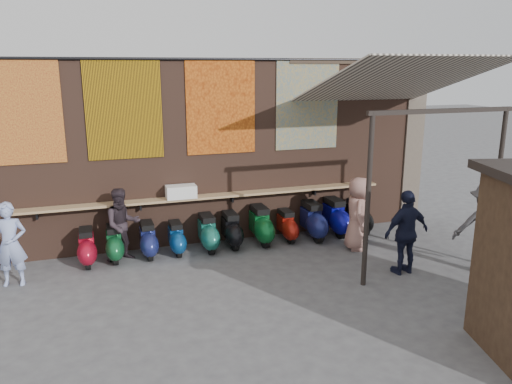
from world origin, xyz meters
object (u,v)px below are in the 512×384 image
at_px(scooter_stool_1, 114,244).
at_px(scooter_stool_8, 313,221).
at_px(scooter_stool_10, 358,217).
at_px(scooter_stool_2, 148,240).
at_px(scooter_stool_7, 287,226).
at_px(shopper_tan, 357,214).
at_px(scooter_stool_4, 208,233).
at_px(scooter_stool_5, 231,230).
at_px(shopper_navy, 406,232).
at_px(shelf_box, 181,192).
at_px(diner_right, 122,225).
at_px(scooter_stool_0, 87,248).
at_px(scooter_stool_3, 176,239).
at_px(scooter_stool_9, 336,217).
at_px(diner_left, 11,244).
at_px(shopper_grey, 485,228).
at_px(scooter_stool_6, 261,226).

height_order(scooter_stool_1, scooter_stool_8, scooter_stool_8).
distance_m(scooter_stool_1, scooter_stool_10, 5.55).
height_order(scooter_stool_2, scooter_stool_7, scooter_stool_2).
bearing_deg(shopper_tan, scooter_stool_8, 60.19).
xyz_separation_m(scooter_stool_4, scooter_stool_5, (0.54, 0.05, -0.01)).
bearing_deg(shopper_tan, shopper_navy, -145.95).
bearing_deg(scooter_stool_7, scooter_stool_1, -179.69).
height_order(shelf_box, diner_right, diner_right).
distance_m(scooter_stool_0, scooter_stool_3, 1.78).
xyz_separation_m(scooter_stool_8, scooter_stool_9, (0.61, 0.08, 0.00)).
bearing_deg(diner_right, scooter_stool_7, -12.11).
distance_m(scooter_stool_8, shopper_navy, 2.51).
bearing_deg(scooter_stool_1, shopper_tan, -10.74).
height_order(diner_right, shopper_navy, shopper_navy).
distance_m(shelf_box, scooter_stool_7, 2.51).
bearing_deg(scooter_stool_9, diner_right, -179.52).
xyz_separation_m(scooter_stool_9, shopper_tan, (0.00, -0.97, 0.37)).
bearing_deg(scooter_stool_9, scooter_stool_4, -179.15).
bearing_deg(scooter_stool_10, scooter_stool_8, -178.30).
relative_size(shelf_box, scooter_stool_2, 0.83).
bearing_deg(scooter_stool_3, diner_left, -168.84).
bearing_deg(scooter_stool_3, scooter_stool_1, 179.09).
distance_m(scooter_stool_2, scooter_stool_9, 4.31).
bearing_deg(scooter_stool_4, scooter_stool_2, 179.19).
bearing_deg(shopper_tan, shopper_grey, -111.95).
xyz_separation_m(diner_left, shopper_tan, (6.76, -0.33, 0.02)).
xyz_separation_m(scooter_stool_9, shopper_grey, (1.69, -2.80, 0.45)).
relative_size(scooter_stool_2, shopper_tan, 0.48).
xyz_separation_m(scooter_stool_5, scooter_stool_7, (1.30, -0.00, -0.03)).
xyz_separation_m(scooter_stool_8, shopper_navy, (0.84, -2.33, 0.39)).
height_order(scooter_stool_5, shopper_navy, shopper_navy).
height_order(scooter_stool_9, diner_right, diner_right).
bearing_deg(shelf_box, scooter_stool_8, -6.61).
relative_size(scooter_stool_1, scooter_stool_8, 0.84).
bearing_deg(scooter_stool_8, diner_left, -174.78).
bearing_deg(scooter_stool_10, shopper_tan, -121.69).
xyz_separation_m(scooter_stool_7, diner_right, (-3.58, -0.04, 0.40)).
bearing_deg(shelf_box, scooter_stool_10, -4.22).
bearing_deg(scooter_stool_8, scooter_stool_9, 7.30).
bearing_deg(shelf_box, scooter_stool_1, -168.98).
height_order(shopper_grey, shopper_tan, shopper_grey).
distance_m(scooter_stool_5, scooter_stool_10, 3.08).
bearing_deg(scooter_stool_3, scooter_stool_0, -178.42).
relative_size(scooter_stool_1, shopper_tan, 0.47).
relative_size(scooter_stool_0, scooter_stool_9, 0.85).
xyz_separation_m(scooter_stool_0, scooter_stool_9, (5.50, 0.09, 0.06)).
distance_m(scooter_stool_2, diner_right, 0.62).
bearing_deg(shopper_grey, scooter_stool_6, 3.40).
bearing_deg(scooter_stool_5, scooter_stool_7, -0.10).
distance_m(scooter_stool_2, scooter_stool_4, 1.26).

